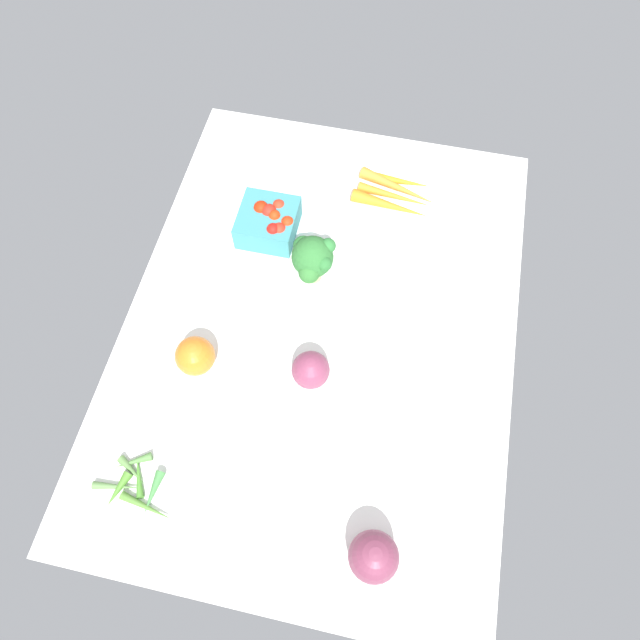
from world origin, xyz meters
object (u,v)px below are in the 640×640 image
(red_onion_center, at_px, (311,370))
(broccoli_head, at_px, (312,258))
(okra_pile, at_px, (135,486))
(berry_basket, at_px, (269,222))
(heirloom_tomato_orange, at_px, (195,356))
(carrot_bunch, at_px, (395,194))
(red_onion_near_basket, at_px, (374,557))

(red_onion_center, xyz_separation_m, broccoli_head, (0.22, 0.04, 0.04))
(broccoli_head, height_order, okra_pile, broccoli_head)
(red_onion_center, bearing_deg, berry_basket, 27.22)
(red_onion_center, distance_m, heirloom_tomato_orange, 0.22)
(berry_basket, height_order, heirloom_tomato_orange, heirloom_tomato_orange)
(red_onion_center, xyz_separation_m, carrot_bunch, (0.45, -0.09, -0.02))
(red_onion_center, height_order, broccoli_head, broccoli_head)
(carrot_bunch, bearing_deg, broccoli_head, 150.82)
(carrot_bunch, xyz_separation_m, red_onion_near_basket, (-0.74, -0.08, 0.03))
(red_onion_center, relative_size, okra_pile, 0.46)
(carrot_bunch, relative_size, red_onion_near_basket, 2.26)
(berry_basket, height_order, okra_pile, berry_basket)
(broccoli_head, xyz_separation_m, red_onion_near_basket, (-0.51, -0.21, -0.03))
(red_onion_center, height_order, okra_pile, red_onion_center)
(carrot_bunch, bearing_deg, okra_pile, 154.59)
(red_onion_near_basket, bearing_deg, berry_basket, 28.53)
(red_onion_center, xyz_separation_m, red_onion_near_basket, (-0.29, -0.17, 0.01))
(heirloom_tomato_orange, distance_m, red_onion_near_basket, 0.47)
(okra_pile, bearing_deg, red_onion_near_basket, -93.82)
(berry_basket, distance_m, red_onion_near_basket, 0.68)
(red_onion_near_basket, bearing_deg, heirloom_tomato_orange, 54.63)
(broccoli_head, bearing_deg, carrot_bunch, -29.18)
(broccoli_head, relative_size, red_onion_near_basket, 1.41)
(broccoli_head, bearing_deg, red_onion_center, -168.39)
(broccoli_head, xyz_separation_m, okra_pile, (-0.48, 0.21, -0.06))
(heirloom_tomato_orange, bearing_deg, broccoli_head, -36.09)
(red_onion_near_basket, distance_m, okra_pile, 0.42)
(heirloom_tomato_orange, xyz_separation_m, okra_pile, (-0.24, 0.04, -0.03))
(carrot_bunch, bearing_deg, red_onion_center, 168.93)
(berry_basket, relative_size, heirloom_tomato_orange, 1.60)
(berry_basket, xyz_separation_m, broccoli_head, (-0.09, -0.11, 0.04))
(red_onion_center, height_order, carrot_bunch, red_onion_center)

